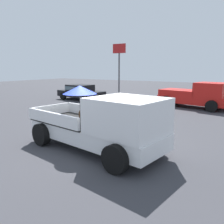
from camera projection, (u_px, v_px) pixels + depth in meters
ground_plane at (95, 149)px, 7.99m from camera, size 80.00×80.00×0.00m
pickup_truck_main at (105, 124)px, 7.50m from camera, size 5.28×2.88×2.18m
pickup_truck_red at (197, 95)px, 16.06m from camera, size 5.05×2.85×1.80m
parked_sedan_near at (81, 91)px, 20.07m from camera, size 4.47×2.34×1.33m
motel_sign at (119, 59)px, 22.85m from camera, size 1.40×0.16×5.10m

